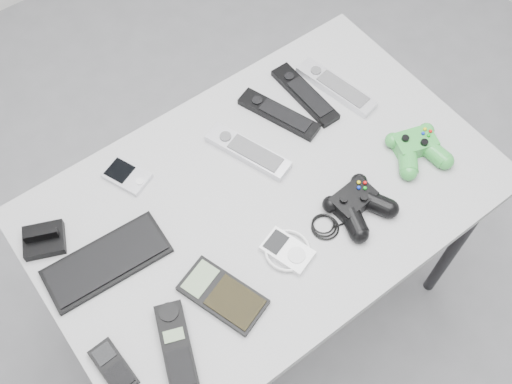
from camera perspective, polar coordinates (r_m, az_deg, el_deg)
floor at (r=1.98m, az=-0.09°, el=-10.82°), size 3.50×3.50×0.00m
desk at (r=1.40m, az=0.89°, el=-1.52°), size 1.03×0.66×0.69m
pda_keyboard at (r=1.31m, az=-14.03°, el=-6.39°), size 0.27×0.13×0.02m
dock_bracket at (r=1.35m, az=-19.66°, el=-4.12°), size 0.11×0.10×0.05m
pda at (r=1.40m, az=-12.19°, el=1.55°), size 0.10×0.12×0.02m
remote_silver_a at (r=1.40m, az=-0.78°, el=3.93°), size 0.12×0.22×0.02m
remote_black_a at (r=1.47m, az=2.17°, el=7.45°), size 0.12×0.21×0.02m
remote_black_b at (r=1.51m, az=4.67°, el=9.28°), size 0.05×0.21×0.02m
remote_silver_b at (r=1.53m, az=7.64°, el=9.92°), size 0.09×0.23×0.02m
mobile_phone at (r=1.23m, az=-13.44°, el=-15.91°), size 0.05×0.11×0.02m
cordless_handset at (r=1.21m, az=-7.58°, el=-14.42°), size 0.12×0.19×0.03m
calculator at (r=1.24m, az=-3.19°, el=-9.76°), size 0.14×0.20×0.02m
mp3_player at (r=1.28m, az=3.01°, el=-5.58°), size 0.13×0.13×0.02m
controller_black at (r=1.33m, az=9.66°, el=-1.10°), size 0.24×0.16×0.05m
controller_green at (r=1.44m, az=15.11°, el=4.15°), size 0.17×0.18×0.05m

